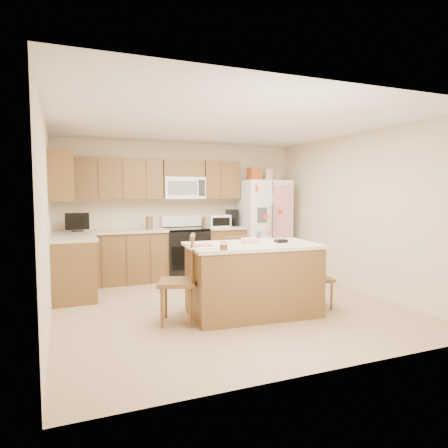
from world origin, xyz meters
name	(u,v)px	position (x,y,z in m)	size (l,w,h in m)	color
ground	(226,305)	(0.00, 0.00, 0.00)	(4.50, 4.50, 0.00)	#A08365
room_shell	(226,202)	(0.00, 0.00, 1.44)	(4.60, 4.60, 2.52)	beige
cabinetry	(132,231)	(-0.98, 1.79, 0.91)	(3.36, 1.56, 2.15)	brown
stove	(185,252)	(0.00, 1.94, 0.47)	(0.76, 0.65, 1.13)	black
refrigerator	(263,225)	(1.57, 1.87, 0.92)	(0.90, 0.79, 2.04)	white
island	(253,279)	(0.17, -0.51, 0.46)	(1.78, 1.10, 1.00)	brown
windsor_chair_left	(180,281)	(-0.80, -0.48, 0.50)	(0.57, 0.58, 1.07)	brown
windsor_chair_back	(233,269)	(0.22, 0.26, 0.45)	(0.44, 0.42, 0.94)	brown
windsor_chair_right	(317,278)	(1.09, -0.59, 0.41)	(0.44, 0.45, 0.86)	brown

